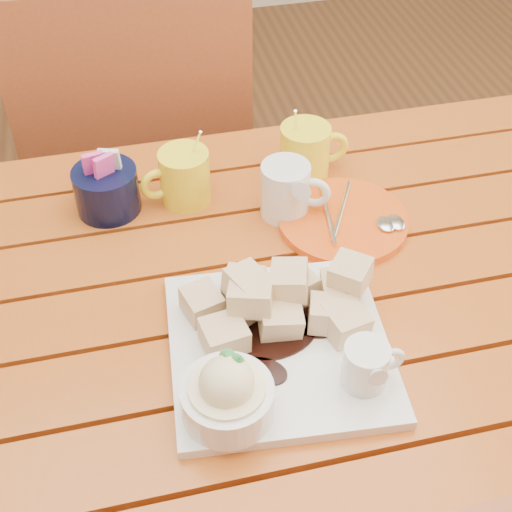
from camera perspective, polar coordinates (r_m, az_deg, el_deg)
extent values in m
cube|color=#973D13|center=(0.89, 3.96, -13.69)|extent=(1.20, 0.11, 0.03)
cube|color=#973D13|center=(0.95, 2.03, -8.07)|extent=(1.20, 0.11, 0.03)
cube|color=#973D13|center=(1.02, 0.41, -3.18)|extent=(1.20, 0.11, 0.03)
cube|color=#973D13|center=(1.10, -0.98, 1.04)|extent=(1.20, 0.11, 0.03)
cube|color=#973D13|center=(1.19, -2.18, 4.67)|extent=(1.20, 0.11, 0.03)
cube|color=#973D13|center=(1.28, -3.23, 7.81)|extent=(1.20, 0.11, 0.03)
cube|color=#973D13|center=(1.32, -3.28, 6.30)|extent=(1.12, 0.04, 0.08)
cylinder|color=#973D13|center=(1.68, 15.94, -0.19)|extent=(0.06, 0.06, 0.72)
cube|color=white|center=(0.93, 1.87, -7.31)|extent=(0.30, 0.30, 0.02)
cube|color=#C1803B|center=(0.97, 6.72, -2.59)|extent=(0.06, 0.06, 0.04)
cube|color=#C1803B|center=(0.92, -0.71, -2.35)|extent=(0.07, 0.07, 0.04)
cube|color=#C1803B|center=(0.93, 1.98, -5.14)|extent=(0.06, 0.06, 0.04)
cube|color=#C1803B|center=(0.97, -0.94, -2.44)|extent=(0.07, 0.07, 0.04)
cube|color=#C1803B|center=(0.93, 7.16, -5.24)|extent=(0.06, 0.06, 0.04)
cube|color=#C1803B|center=(0.95, -4.35, -3.77)|extent=(0.06, 0.06, 0.04)
cube|color=#C1803B|center=(0.93, 2.69, -1.99)|extent=(0.06, 0.06, 0.04)
cube|color=#C1803B|center=(0.94, 5.94, -4.67)|extent=(0.06, 0.06, 0.04)
cube|color=#C1803B|center=(0.97, 3.26, -2.55)|extent=(0.06, 0.06, 0.04)
cube|color=#C1803B|center=(0.91, -2.55, -6.39)|extent=(0.06, 0.06, 0.04)
cube|color=#C1803B|center=(0.95, 7.56, -1.41)|extent=(0.07, 0.07, 0.04)
cube|color=#C1803B|center=(0.91, -0.43, -3.19)|extent=(0.06, 0.06, 0.04)
cylinder|color=white|center=(0.85, -2.30, -11.42)|extent=(0.11, 0.11, 0.04)
cylinder|color=#FDEDBA|center=(0.84, -2.32, -10.95)|extent=(0.09, 0.09, 0.03)
sphere|color=#FDEDBA|center=(0.82, -2.36, -10.10)|extent=(0.06, 0.06, 0.06)
cone|color=green|center=(0.81, -1.48, -8.32)|extent=(0.04, 0.04, 0.03)
cone|color=green|center=(0.81, -2.39, -8.00)|extent=(0.03, 0.03, 0.03)
cylinder|color=white|center=(0.88, 8.73, -8.64)|extent=(0.06, 0.06, 0.06)
cylinder|color=black|center=(0.86, 8.92, -7.57)|extent=(0.04, 0.04, 0.01)
cone|color=white|center=(0.84, 9.53, -9.18)|extent=(0.02, 0.02, 0.03)
torus|color=white|center=(0.88, 10.71, -8.14)|extent=(0.04, 0.01, 0.04)
cylinder|color=yellow|center=(1.14, -5.71, 6.33)|extent=(0.08, 0.08, 0.09)
cylinder|color=black|center=(1.12, -5.84, 7.85)|extent=(0.07, 0.07, 0.01)
torus|color=yellow|center=(1.13, -7.92, 5.71)|extent=(0.06, 0.02, 0.06)
cylinder|color=silver|center=(1.13, -5.22, 7.95)|extent=(0.03, 0.05, 0.12)
cylinder|color=yellow|center=(1.19, 3.91, 8.32)|extent=(0.08, 0.08, 0.09)
cylinder|color=black|center=(1.17, 4.00, 9.87)|extent=(0.07, 0.07, 0.01)
torus|color=yellow|center=(1.20, 6.11, 8.63)|extent=(0.06, 0.01, 0.06)
cylinder|color=silver|center=(1.18, 3.20, 9.77)|extent=(0.02, 0.05, 0.12)
cylinder|color=white|center=(1.11, 2.34, 5.29)|extent=(0.08, 0.08, 0.09)
cylinder|color=white|center=(1.08, 2.40, 6.96)|extent=(0.06, 0.06, 0.01)
cone|color=white|center=(1.06, 2.92, 5.37)|extent=(0.04, 0.04, 0.03)
torus|color=white|center=(1.12, 4.58, 5.69)|extent=(0.05, 0.03, 0.05)
cylinder|color=black|center=(1.14, -11.85, 5.17)|extent=(0.10, 0.10, 0.07)
cube|color=#F442B0|center=(1.12, -12.86, 7.06)|extent=(0.03, 0.02, 0.05)
cube|color=white|center=(1.12, -11.59, 7.39)|extent=(0.03, 0.02, 0.05)
cube|color=#F442B0|center=(1.11, -12.07, 6.87)|extent=(0.03, 0.03, 0.05)
cylinder|color=#EA5514|center=(1.12, 6.97, 2.84)|extent=(0.20, 0.20, 0.01)
cylinder|color=silver|center=(1.11, 5.74, 3.48)|extent=(0.03, 0.15, 0.01)
cylinder|color=silver|center=(1.12, 6.84, 3.64)|extent=(0.08, 0.13, 0.01)
ellipsoid|color=silver|center=(1.11, 10.33, 2.53)|extent=(0.03, 0.04, 0.01)
ellipsoid|color=silver|center=(1.11, 11.14, 2.66)|extent=(0.03, 0.04, 0.01)
cube|color=brown|center=(1.74, -8.98, 7.70)|extent=(0.49, 0.49, 0.03)
cylinder|color=brown|center=(2.05, -2.92, 5.88)|extent=(0.04, 0.04, 0.46)
cylinder|color=brown|center=(2.06, -13.95, 4.68)|extent=(0.04, 0.04, 0.46)
cylinder|color=brown|center=(1.75, -1.41, -1.96)|extent=(0.04, 0.04, 0.46)
cylinder|color=brown|center=(1.76, -14.24, -3.31)|extent=(0.04, 0.04, 0.46)
cube|color=brown|center=(1.42, -9.78, 11.24)|extent=(0.46, 0.07, 0.48)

